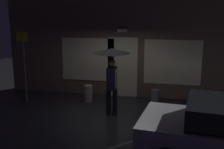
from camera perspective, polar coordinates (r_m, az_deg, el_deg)
ground_plane at (r=8.72m, az=-0.20°, el=-8.50°), size 18.00×18.00×0.00m
building_facade at (r=10.48m, az=2.33°, el=7.24°), size 8.85×0.48×4.34m
person_with_umbrella at (r=8.47m, az=-0.04°, el=1.92°), size 1.09×1.09×2.07m
street_sign_post at (r=10.07m, az=-17.21°, el=2.40°), size 0.40×0.07×2.56m
sidewalk_bollard at (r=9.90m, az=8.67°, el=-4.48°), size 0.29×0.29×0.49m
sidewalk_bollard_2 at (r=10.05m, az=-4.74°, el=-3.81°), size 0.28×0.28×0.59m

